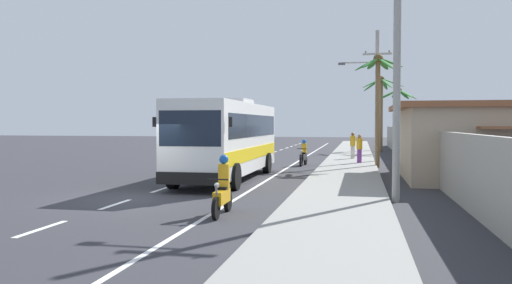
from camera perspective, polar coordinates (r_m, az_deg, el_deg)
name	(u,v)px	position (r m, az deg, el deg)	size (l,w,h in m)	color
ground_plane	(132,199)	(17.58, -13.72, -6.23)	(160.00, 160.00, 0.00)	#303035
sidewalk_kerb	(346,173)	(25.84, 10.12, -3.40)	(3.20, 90.00, 0.14)	gray
lane_markings	(270,165)	(30.85, 1.59, -2.61)	(3.56, 71.00, 0.01)	white
boundary_wall	(417,149)	(29.91, 17.64, -0.72)	(0.24, 60.00, 2.23)	#9E998E
coach_bus_foreground	(228,137)	(22.98, -3.17, 0.58)	(2.97, 10.59, 3.69)	white
motorcycle_beside_bus	(304,155)	(30.61, 5.37, -1.45)	(0.56, 1.96, 1.57)	black
motorcycle_trailing	(223,191)	(14.06, -3.76, -5.49)	(0.56, 1.96, 1.66)	black
pedestrian_near_kerb	(353,145)	(35.26, 10.83, -0.32)	(0.36, 0.36, 1.78)	beige
pedestrian_midwalk	(359,148)	(31.42, 11.55, -0.66)	(0.36, 0.36, 1.72)	#75388E
utility_pole_nearest	(394,56)	(16.94, 15.28, 9.34)	(3.33, 0.24, 8.82)	#9E9E99
utility_pole_mid	(375,93)	(33.24, 13.28, 5.41)	(3.35, 0.24, 8.43)	#9E9E99
palm_nearest	(381,100)	(47.64, 13.90, 4.65)	(3.82, 3.77, 6.86)	brown
palm_second	(378,84)	(30.02, 13.56, 6.41)	(2.78, 2.54, 6.51)	brown
palm_third	(398,104)	(43.74, 15.70, 4.12)	(2.99, 2.96, 5.57)	brown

